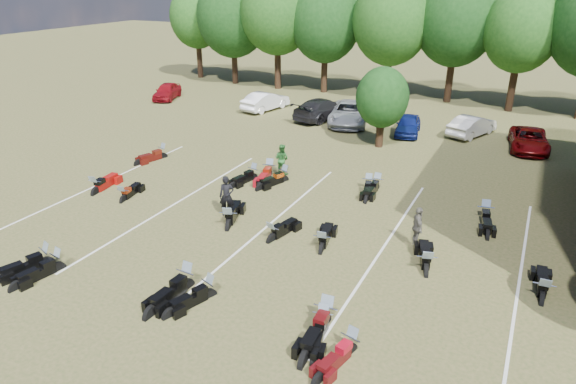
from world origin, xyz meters
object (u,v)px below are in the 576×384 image
Objects in this scene: person_grey at (418,227)px; motorcycle_0 at (46,265)px; person_black at (227,196)px; person_green at (282,159)px; motorcycle_14 at (163,158)px; car_4 at (408,125)px; motorcycle_3 at (187,288)px; motorcycle_7 at (96,194)px; car_0 at (167,91)px.

person_grey reaches higher than motorcycle_0.
person_black is 5.65m from person_green.
motorcycle_0 is 12.10m from motorcycle_14.
motorcycle_3 is at bearing -104.70° from car_4.
car_4 is 16.16m from motorcycle_14.
motorcycle_7 is at bearing 155.24° from motorcycle_3.
car_4 reaches higher than motorcycle_14.
motorcycle_0 is at bearing -81.00° from car_0.
person_grey reaches higher than motorcycle_7.
motorcycle_3 is 14.06m from motorcycle_14.
person_green is 0.75× the size of motorcycle_14.
person_black is 7.21m from motorcycle_7.
car_0 is 15.55m from motorcycle_14.
person_green is at bearing 32.48° from person_grey.
motorcycle_3 reaches higher than motorcycle_7.
motorcycle_14 is at bearing 126.60° from motorcycle_0.
motorcycle_3 is 1.02× the size of motorcycle_7.
car_4 is (21.11, -1.12, -0.04)m from car_0.
car_0 reaches higher than motorcycle_7.
person_grey is 0.74× the size of motorcycle_0.
person_green is at bearing -145.18° from motorcycle_7.
car_0 is at bearing 145.05° from motorcycle_14.
person_green reaches higher than motorcycle_7.
person_grey is at bearing -83.48° from car_4.
car_4 is at bearing 61.40° from motorcycle_14.
motorcycle_14 is at bearing -145.10° from car_4.
person_black is 7.69m from motorcycle_0.
car_0 is 20.40m from person_green.
motorcycle_14 is at bearing 48.14° from person_grey.
motorcycle_0 reaches higher than motorcycle_14.
car_0 is at bearing -29.64° from person_green.
person_green is 9.67m from person_grey.
person_green is 7.50m from motorcycle_14.
motorcycle_14 is at bearing 135.36° from motorcycle_3.
motorcycle_14 is at bearing -72.75° from car_0.
motorcycle_7 is (-3.41, 5.82, 0.00)m from motorcycle_0.
motorcycle_7 is (-11.16, -16.84, -0.64)m from car_4.
motorcycle_14 is at bearing 11.20° from person_green.
car_0 is at bearing 108.15° from person_black.
person_grey reaches higher than motorcycle_14.
motorcycle_14 is (-11.63, -11.20, -0.64)m from car_4.
car_4 reaches higher than motorcycle_3.
motorcycle_14 is (-15.83, 3.89, -0.84)m from person_grey.
car_4 is 2.23× the size of person_grey.
motorcycle_14 is (-7.57, 4.78, -0.91)m from person_black.
motorcycle_7 is (-9.02, 4.73, 0.00)m from motorcycle_3.
car_0 is at bearing 29.31° from person_grey.
car_0 is 20.54m from motorcycle_7.
motorcycle_7 is at bearing 138.26° from motorcycle_0.
person_green is (-0.16, 5.65, -0.08)m from person_black.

